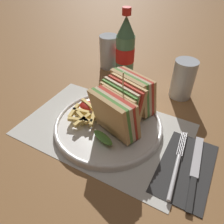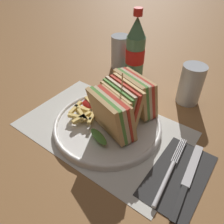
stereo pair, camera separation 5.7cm
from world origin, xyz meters
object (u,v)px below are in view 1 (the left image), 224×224
at_px(knife, 195,171).
at_px(glass_far, 109,52).
at_px(plate_main, 108,125).
at_px(club_sandwich, 123,105).
at_px(coke_bottle_near, 125,49).
at_px(fork, 176,169).
at_px(glass_near, 182,82).

xyz_separation_m(knife, glass_far, (-0.40, 0.33, 0.05)).
height_order(plate_main, club_sandwich, club_sandwich).
height_order(club_sandwich, coke_bottle_near, coke_bottle_near).
relative_size(club_sandwich, fork, 1.09).
xyz_separation_m(fork, glass_far, (-0.36, 0.35, 0.05)).
distance_m(coke_bottle_near, glass_far, 0.09).
bearing_deg(plate_main, glass_near, 62.29).
bearing_deg(glass_far, fork, -43.74).
height_order(coke_bottle_near, glass_near, coke_bottle_near).
distance_m(knife, glass_far, 0.52).
relative_size(plate_main, glass_far, 2.37).
bearing_deg(plate_main, club_sandwich, 37.39).
bearing_deg(plate_main, coke_bottle_near, 107.91).
xyz_separation_m(plate_main, glass_near, (0.13, 0.24, 0.04)).
relative_size(club_sandwich, glass_far, 1.81).
relative_size(plate_main, knife, 1.38).
bearing_deg(fork, club_sandwich, 151.17).
bearing_deg(knife, coke_bottle_near, 130.65).
xyz_separation_m(coke_bottle_near, glass_far, (-0.08, 0.03, -0.04)).
height_order(knife, glass_near, glass_near).
relative_size(club_sandwich, glass_near, 1.81).
height_order(club_sandwich, glass_near, club_sandwich).
xyz_separation_m(knife, glass_near, (-0.11, 0.27, 0.05)).
relative_size(plate_main, glass_near, 2.37).
height_order(club_sandwich, fork, club_sandwich).
bearing_deg(plate_main, fork, -13.82).
xyz_separation_m(plate_main, fork, (0.20, -0.05, -0.00)).
xyz_separation_m(knife, coke_bottle_near, (-0.32, 0.31, 0.09)).
bearing_deg(coke_bottle_near, knife, -43.47).
bearing_deg(club_sandwich, glass_near, 66.06).
height_order(plate_main, coke_bottle_near, coke_bottle_near).
height_order(plate_main, glass_near, glass_near).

